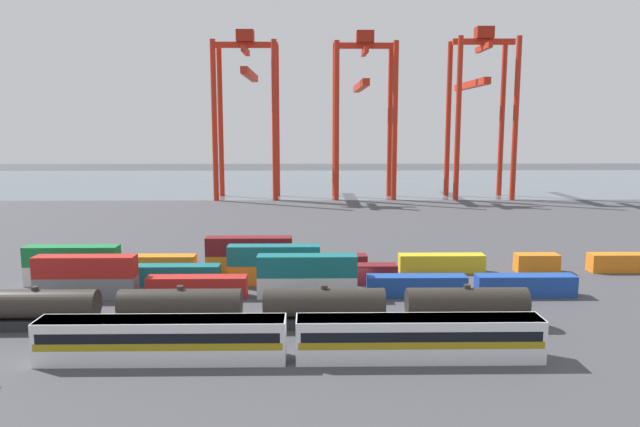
% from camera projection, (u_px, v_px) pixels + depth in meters
% --- Properties ---
extents(ground_plane, '(420.00, 420.00, 0.00)m').
position_uv_depth(ground_plane, '(344.00, 233.00, 115.80)').
color(ground_plane, '#424247').
extents(harbour_water, '(400.00, 110.00, 0.01)m').
position_uv_depth(harbour_water, '(328.00, 182.00, 220.72)').
color(harbour_water, slate).
rests_on(harbour_water, ground_plane).
extents(passenger_train, '(44.73, 3.14, 3.90)m').
position_uv_depth(passenger_train, '(291.00, 337.00, 52.78)').
color(passenger_train, silver).
rests_on(passenger_train, ground_plane).
extents(freight_tank_row, '(57.02, 2.99, 4.45)m').
position_uv_depth(freight_tank_row, '(253.00, 307.00, 61.49)').
color(freight_tank_row, '#232326').
rests_on(freight_tank_row, ground_plane).
extents(shipping_container_0, '(12.10, 2.44, 2.60)m').
position_uv_depth(shipping_container_0, '(86.00, 287.00, 72.15)').
color(shipping_container_0, slate).
rests_on(shipping_container_0, ground_plane).
extents(shipping_container_1, '(12.10, 2.44, 2.60)m').
position_uv_depth(shipping_container_1, '(85.00, 266.00, 71.77)').
color(shipping_container_1, '#AD211C').
rests_on(shipping_container_1, shipping_container_0).
extents(shipping_container_2, '(12.10, 2.44, 2.60)m').
position_uv_depth(shipping_container_2, '(197.00, 287.00, 72.37)').
color(shipping_container_2, '#AD211C').
rests_on(shipping_container_2, ground_plane).
extents(shipping_container_3, '(12.10, 2.44, 2.60)m').
position_uv_depth(shipping_container_3, '(307.00, 286.00, 72.58)').
color(shipping_container_3, silver).
rests_on(shipping_container_3, ground_plane).
extents(shipping_container_4, '(12.10, 2.44, 2.60)m').
position_uv_depth(shipping_container_4, '(307.00, 266.00, 72.20)').
color(shipping_container_4, '#146066').
rests_on(shipping_container_4, shipping_container_3).
extents(shipping_container_5, '(12.10, 2.44, 2.60)m').
position_uv_depth(shipping_container_5, '(417.00, 286.00, 72.80)').
color(shipping_container_5, '#1C4299').
rests_on(shipping_container_5, ground_plane).
extents(shipping_container_6, '(12.10, 2.44, 2.60)m').
position_uv_depth(shipping_container_6, '(525.00, 285.00, 73.01)').
color(shipping_container_6, '#1C4299').
rests_on(shipping_container_6, ground_plane).
extents(shipping_container_7, '(12.10, 2.44, 2.60)m').
position_uv_depth(shipping_container_7, '(73.00, 275.00, 77.99)').
color(shipping_container_7, silver).
rests_on(shipping_container_7, ground_plane).
extents(shipping_container_8, '(12.10, 2.44, 2.60)m').
position_uv_depth(shipping_container_8, '(72.00, 256.00, 77.61)').
color(shipping_container_8, '#197538').
rests_on(shipping_container_8, shipping_container_7).
extents(shipping_container_9, '(12.10, 2.44, 2.60)m').
position_uv_depth(shipping_container_9, '(174.00, 275.00, 78.21)').
color(shipping_container_9, '#146066').
rests_on(shipping_container_9, ground_plane).
extents(shipping_container_10, '(12.10, 2.44, 2.60)m').
position_uv_depth(shipping_container_10, '(274.00, 274.00, 78.42)').
color(shipping_container_10, orange).
rests_on(shipping_container_10, ground_plane).
extents(shipping_container_11, '(12.10, 2.44, 2.60)m').
position_uv_depth(shipping_container_11, '(274.00, 255.00, 78.04)').
color(shipping_container_11, '#146066').
rests_on(shipping_container_11, shipping_container_10).
extents(shipping_container_12, '(6.04, 2.44, 2.60)m').
position_uv_depth(shipping_container_12, '(374.00, 274.00, 78.63)').
color(shipping_container_12, maroon).
rests_on(shipping_container_12, ground_plane).
extents(shipping_container_13, '(12.10, 2.44, 2.60)m').
position_uv_depth(shipping_container_13, '(153.00, 264.00, 84.04)').
color(shipping_container_13, orange).
rests_on(shipping_container_13, ground_plane).
extents(shipping_container_14, '(12.10, 2.44, 2.60)m').
position_uv_depth(shipping_container_14, '(249.00, 264.00, 84.26)').
color(shipping_container_14, orange).
rests_on(shipping_container_14, ground_plane).
extents(shipping_container_15, '(12.10, 2.44, 2.60)m').
position_uv_depth(shipping_container_15, '(249.00, 246.00, 83.88)').
color(shipping_container_15, maroon).
rests_on(shipping_container_15, shipping_container_14).
extents(shipping_container_16, '(6.04, 2.44, 2.60)m').
position_uv_depth(shipping_container_16, '(346.00, 264.00, 84.48)').
color(shipping_container_16, maroon).
rests_on(shipping_container_16, ground_plane).
extents(shipping_container_17, '(12.10, 2.44, 2.60)m').
position_uv_depth(shipping_container_17, '(441.00, 263.00, 84.70)').
color(shipping_container_17, gold).
rests_on(shipping_container_17, ground_plane).
extents(shipping_container_18, '(6.04, 2.44, 2.60)m').
position_uv_depth(shipping_container_18, '(537.00, 263.00, 84.92)').
color(shipping_container_18, orange).
rests_on(shipping_container_18, ground_plane).
extents(shipping_container_19, '(12.10, 2.44, 2.60)m').
position_uv_depth(shipping_container_19, '(631.00, 263.00, 85.14)').
color(shipping_container_19, orange).
rests_on(shipping_container_19, ground_plane).
extents(gantry_crane_west, '(18.05, 34.61, 46.86)m').
position_uv_depth(gantry_crane_west, '(247.00, 97.00, 169.33)').
color(gantry_crane_west, red).
rests_on(gantry_crane_west, ground_plane).
extents(gantry_crane_central, '(17.72, 35.89, 46.71)m').
position_uv_depth(gantry_crane_central, '(363.00, 100.00, 170.29)').
color(gantry_crane_central, red).
rests_on(gantry_crane_central, ground_plane).
extents(gantry_crane_east, '(17.49, 35.59, 47.87)m').
position_uv_depth(gantry_crane_east, '(479.00, 98.00, 170.48)').
color(gantry_crane_east, red).
rests_on(gantry_crane_east, ground_plane).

